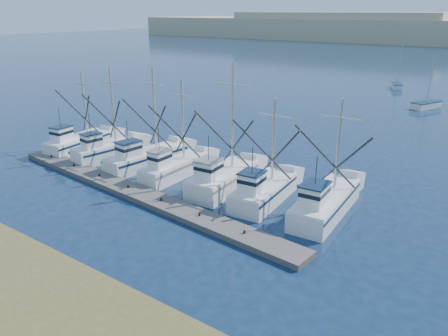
{
  "coord_description": "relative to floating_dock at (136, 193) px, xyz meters",
  "views": [
    {
      "loc": [
        14.81,
        -16.7,
        14.05
      ],
      "look_at": [
        -2.69,
        8.0,
        3.06
      ],
      "focal_mm": 35.0,
      "sensor_mm": 36.0,
      "label": 1
    }
  ],
  "objects": [
    {
      "name": "sailboat_far",
      "position": [
        3.13,
        64.5,
        0.3
      ],
      "size": [
        3.17,
        5.18,
        8.1
      ],
      "rotation": [
        0.0,
        0.0,
        0.35
      ],
      "color": "white",
      "rests_on": "ground"
    },
    {
      "name": "floating_dock",
      "position": [
        0.0,
        0.0,
        0.0
      ],
      "size": [
        31.44,
        4.82,
        0.42
      ],
      "primitive_type": "cube",
      "rotation": [
        0.0,
        0.0,
        -0.09
      ],
      "color": "#5E5A54",
      "rests_on": "ground"
    },
    {
      "name": "ground",
      "position": [
        9.6,
        -5.52,
        -0.21
      ],
      "size": [
        500.0,
        500.0,
        0.0
      ],
      "primitive_type": "plane",
      "color": "#0C2139",
      "rests_on": "ground"
    },
    {
      "name": "sailboat_near",
      "position": [
        11.6,
        48.93,
        0.29
      ],
      "size": [
        3.73,
        5.47,
        8.1
      ],
      "rotation": [
        0.0,
        0.0,
        -0.4
      ],
      "color": "white",
      "rests_on": "ground"
    },
    {
      "name": "trawler_fleet",
      "position": [
        0.93,
        4.94,
        0.75
      ],
      "size": [
        30.77,
        8.8,
        10.23
      ],
      "color": "white",
      "rests_on": "ground"
    }
  ]
}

